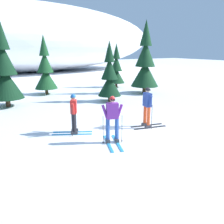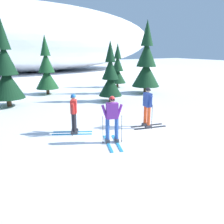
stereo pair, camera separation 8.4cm
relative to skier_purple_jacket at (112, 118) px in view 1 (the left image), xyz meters
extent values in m
plane|color=white|center=(1.10, 0.52, -0.96)|extent=(120.00, 120.00, 0.00)
cube|color=#2893CC|center=(0.14, -0.14, -0.94)|extent=(0.63, 1.62, 0.03)
cube|color=#2893CC|center=(-0.19, -0.03, -0.94)|extent=(0.63, 1.62, 0.03)
cube|color=#38383D|center=(0.17, -0.05, -0.87)|extent=(0.22, 0.31, 0.12)
cube|color=#38383D|center=(-0.16, 0.06, -0.87)|extent=(0.22, 0.31, 0.12)
cylinder|color=#2D519E|center=(0.17, -0.05, -0.41)|extent=(0.15, 0.15, 0.80)
cylinder|color=#2D519E|center=(-0.16, 0.06, -0.41)|extent=(0.15, 0.15, 0.80)
cube|color=#6B2889|center=(0.00, 0.01, 0.29)|extent=(0.49, 0.37, 0.59)
cylinder|color=#6B2889|center=(0.26, -0.08, 0.24)|extent=(0.29, 0.18, 0.58)
cylinder|color=#6B2889|center=(-0.25, 0.09, 0.24)|extent=(0.29, 0.18, 0.58)
sphere|color=tan|center=(0.00, 0.01, 0.72)|extent=(0.19, 0.19, 0.19)
sphere|color=red|center=(0.00, 0.01, 0.75)|extent=(0.21, 0.21, 0.21)
cube|color=black|center=(-0.02, -0.07, 0.73)|extent=(0.15, 0.08, 0.07)
cylinder|color=#2D2D33|center=(0.32, -0.16, -0.42)|extent=(0.02, 0.02, 1.08)
cylinder|color=#2D2D33|center=(0.32, -0.16, -0.90)|extent=(0.07, 0.07, 0.01)
cylinder|color=#2D2D33|center=(-0.36, 0.06, -0.42)|extent=(0.02, 0.02, 1.08)
cylinder|color=#2D2D33|center=(-0.36, 0.06, -0.90)|extent=(0.07, 0.07, 0.01)
cube|color=black|center=(2.43, 1.02, -0.94)|extent=(1.56, 0.39, 0.03)
cube|color=black|center=(2.36, 0.68, -0.94)|extent=(1.56, 0.39, 0.03)
cube|color=#38383D|center=(2.33, 1.04, -0.87)|extent=(0.30, 0.19, 0.12)
cube|color=#38383D|center=(2.26, 0.70, -0.87)|extent=(0.30, 0.19, 0.12)
cylinder|color=#DB471E|center=(2.33, 1.04, -0.40)|extent=(0.15, 0.15, 0.82)
cylinder|color=#DB471E|center=(2.26, 0.70, -0.40)|extent=(0.15, 0.15, 0.82)
cube|color=navy|center=(2.30, 0.87, 0.31)|extent=(0.32, 0.48, 0.61)
cylinder|color=navy|center=(2.34, 1.14, 0.27)|extent=(0.15, 0.29, 0.58)
cylinder|color=navy|center=(2.25, 0.60, 0.27)|extent=(0.15, 0.29, 0.58)
sphere|color=tan|center=(2.30, 0.87, 0.74)|extent=(0.19, 0.19, 0.19)
sphere|color=black|center=(2.30, 0.87, 0.77)|extent=(0.21, 0.21, 0.21)
cube|color=black|center=(2.37, 0.85, 0.75)|extent=(0.06, 0.15, 0.07)
cylinder|color=#2D2D33|center=(2.42, 1.21, -0.39)|extent=(0.02, 0.02, 1.13)
cylinder|color=#2D2D33|center=(2.42, 1.21, -0.90)|extent=(0.07, 0.07, 0.01)
cylinder|color=#2D2D33|center=(2.29, 0.51, -0.39)|extent=(0.02, 0.02, 1.13)
cylinder|color=#2D2D33|center=(2.29, 0.51, -0.90)|extent=(0.07, 0.07, 0.01)
cube|color=#2893CC|center=(-1.03, 1.60, -0.94)|extent=(1.54, 0.83, 0.03)
cube|color=#2893CC|center=(-0.89, 1.87, -0.94)|extent=(1.54, 0.83, 0.03)
cube|color=#38383D|center=(-0.94, 1.55, -0.87)|extent=(0.31, 0.25, 0.12)
cube|color=#38383D|center=(-0.80, 1.83, -0.87)|extent=(0.31, 0.25, 0.12)
cylinder|color=black|center=(-0.94, 1.55, -0.44)|extent=(0.15, 0.15, 0.74)
cylinder|color=black|center=(-0.80, 1.83, -0.44)|extent=(0.15, 0.15, 0.74)
cube|color=red|center=(-0.87, 1.69, 0.20)|extent=(0.39, 0.45, 0.55)
cylinder|color=red|center=(-0.98, 1.47, 0.14)|extent=(0.21, 0.29, 0.58)
cylinder|color=red|center=(-0.76, 1.91, 0.14)|extent=(0.21, 0.29, 0.58)
sphere|color=#A37556|center=(-0.87, 1.69, 0.60)|extent=(0.19, 0.19, 0.19)
sphere|color=#2366B2|center=(-0.87, 1.69, 0.63)|extent=(0.21, 0.21, 0.21)
cube|color=black|center=(-0.94, 1.73, 0.61)|extent=(0.10, 0.15, 0.07)
cylinder|color=#2D2D33|center=(-1.07, 1.42, -0.36)|extent=(0.02, 0.02, 1.19)
cylinder|color=#2D2D33|center=(-1.07, 1.42, -0.90)|extent=(0.07, 0.07, 0.01)
cylinder|color=#2D2D33|center=(-0.77, 2.02, -0.36)|extent=(0.02, 0.02, 1.19)
cylinder|color=#2D2D33|center=(-0.77, 2.02, -0.90)|extent=(0.07, 0.07, 0.01)
cylinder|color=#47301E|center=(-2.62, 8.31, -0.61)|extent=(0.28, 0.28, 0.70)
cone|color=black|center=(-2.62, 8.31, 0.47)|extent=(2.01, 2.01, 1.80)
cone|color=black|center=(-2.62, 8.31, 1.91)|extent=(1.45, 1.45, 1.80)
cone|color=black|center=(-2.62, 8.31, 3.35)|extent=(0.88, 0.88, 1.80)
cylinder|color=#47301E|center=(0.58, 11.31, -0.65)|extent=(0.24, 0.24, 0.61)
cone|color=#194723|center=(0.58, 11.31, 0.27)|extent=(1.73, 1.73, 1.55)
cone|color=#194723|center=(0.58, 11.31, 1.51)|extent=(1.25, 1.25, 1.55)
cone|color=#194723|center=(0.58, 11.31, 2.76)|extent=(0.76, 0.76, 1.55)
cylinder|color=#47301E|center=(3.55, 6.55, -0.69)|extent=(0.22, 0.22, 0.54)
cone|color=black|center=(3.55, 6.55, 0.14)|extent=(1.54, 1.54, 1.38)
cone|color=black|center=(3.55, 6.55, 1.24)|extent=(1.11, 1.11, 1.38)
cone|color=black|center=(3.55, 6.55, 2.35)|extent=(0.68, 0.68, 1.38)
cylinder|color=#47301E|center=(7.14, 11.69, -0.69)|extent=(0.21, 0.21, 0.53)
cone|color=#14381E|center=(7.14, 11.69, 0.12)|extent=(1.52, 1.52, 1.36)
cone|color=#14381E|center=(7.14, 11.69, 1.21)|extent=(1.09, 1.09, 1.36)
cone|color=#14381E|center=(7.14, 11.69, 2.30)|extent=(0.67, 0.67, 1.36)
cylinder|color=#47301E|center=(7.50, 7.91, -0.58)|extent=(0.30, 0.30, 0.76)
cone|color=#14381E|center=(7.50, 7.91, 0.57)|extent=(2.16, 2.16, 1.94)
cone|color=#14381E|center=(7.50, 7.91, 2.12)|extent=(1.56, 1.56, 1.94)
cone|color=#14381E|center=(7.50, 7.91, 3.67)|extent=(0.95, 0.95, 1.94)
ellipsoid|color=white|center=(2.77, 31.36, 4.06)|extent=(42.68, 19.35, 10.04)
camera|label=1|loc=(-4.33, -7.52, 2.53)|focal=38.98mm
camera|label=2|loc=(-4.25, -7.56, 2.53)|focal=38.98mm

